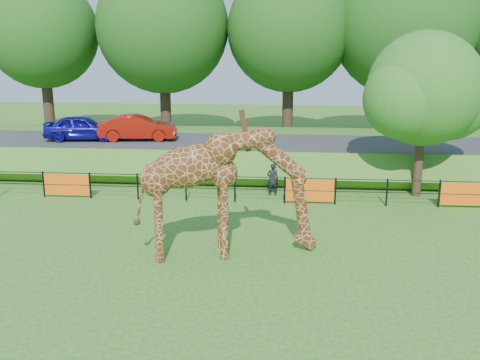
{
  "coord_description": "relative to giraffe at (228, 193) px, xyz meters",
  "views": [
    {
      "loc": [
        2.11,
        -12.64,
        6.13
      ],
      "look_at": [
        0.6,
        3.73,
        2.0
      ],
      "focal_mm": 40.0,
      "sensor_mm": 36.0,
      "label": 1
    }
  ],
  "objects": [
    {
      "name": "car_blue",
      "position": [
        -8.82,
        11.28,
        0.12
      ],
      "size": [
        3.93,
        2.0,
        1.28
      ],
      "primitive_type": "imported",
      "rotation": [
        0.0,
        0.0,
        1.7
      ],
      "color": "#1914A6",
      "rests_on": "road"
    },
    {
      "name": "ground",
      "position": [
        -0.37,
        -2.41,
        -1.94
      ],
      "size": [
        90.0,
        90.0,
        0.0
      ],
      "primitive_type": "plane",
      "color": "#286318",
      "rests_on": "ground"
    },
    {
      "name": "road",
      "position": [
        -0.37,
        11.59,
        -0.58
      ],
      "size": [
        40.0,
        5.0,
        0.12
      ],
      "primitive_type": "cube",
      "color": "#323235",
      "rests_on": "embankment"
    },
    {
      "name": "embankment",
      "position": [
        -0.37,
        13.09,
        -1.29
      ],
      "size": [
        40.0,
        9.0,
        1.3
      ],
      "primitive_type": "cube",
      "color": "#286318",
      "rests_on": "ground"
    },
    {
      "name": "tree_east",
      "position": [
        7.22,
        7.22,
        2.34
      ],
      "size": [
        5.4,
        4.71,
        6.76
      ],
      "color": "black",
      "rests_on": "ground"
    },
    {
      "name": "car_red",
      "position": [
        -5.97,
        11.56,
        0.13
      ],
      "size": [
        4.05,
        1.82,
        1.29
      ],
      "primitive_type": "imported",
      "rotation": [
        0.0,
        0.0,
        1.69
      ],
      "color": "#B4170C",
      "rests_on": "road"
    },
    {
      "name": "giraffe",
      "position": [
        0.0,
        0.0,
        0.0
      ],
      "size": [
        5.51,
        2.24,
        3.88
      ],
      "primitive_type": null,
      "rotation": [
        0.0,
        0.0,
        0.24
      ],
      "color": "#5A2B12",
      "rests_on": "ground"
    },
    {
      "name": "visitor",
      "position": [
        1.11,
        6.77,
        -1.25
      ],
      "size": [
        0.53,
        0.38,
        1.37
      ],
      "primitive_type": "imported",
      "rotation": [
        0.0,
        0.0,
        3.26
      ],
      "color": "black",
      "rests_on": "ground"
    },
    {
      "name": "perimeter_fence",
      "position": [
        -0.37,
        5.59,
        -1.39
      ],
      "size": [
        28.07,
        0.1,
        1.1
      ],
      "primitive_type": null,
      "color": "black",
      "rests_on": "ground"
    },
    {
      "name": "bg_tree_line",
      "position": [
        1.52,
        19.59,
        5.25
      ],
      "size": [
        37.3,
        8.8,
        11.82
      ],
      "color": "black",
      "rests_on": "ground"
    }
  ]
}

